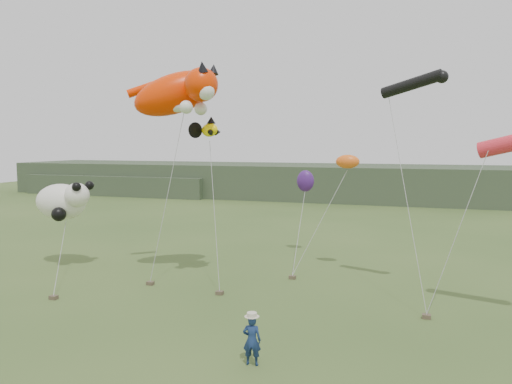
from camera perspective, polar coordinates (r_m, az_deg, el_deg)
ground at (r=17.81m, az=-5.90°, el=-16.43°), size 120.00×120.00×0.00m
headland at (r=60.75m, az=8.66°, el=1.08°), size 90.00×13.00×4.00m
festival_attendant at (r=15.64m, az=-0.47°, el=-16.58°), size 0.60×0.43×1.53m
sandbag_anchors at (r=22.59m, az=-3.62°, el=-11.37°), size 15.50×6.55×0.16m
cat_kite at (r=24.44m, az=-8.55°, el=11.22°), size 5.54×3.81×3.11m
fish_kite at (r=24.23m, az=-6.04°, el=7.10°), size 2.14×1.41×1.03m
tube_kites at (r=21.32m, az=25.38°, el=7.70°), size 7.36×4.08×3.65m
panda_kite at (r=28.87m, az=-21.15°, el=-0.97°), size 3.43×2.22×2.13m
misc_kites at (r=28.46m, az=7.38°, el=2.04°), size 4.08×4.11×2.32m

